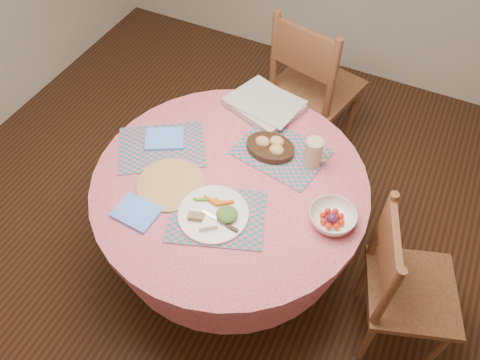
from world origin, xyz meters
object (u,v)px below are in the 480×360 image
(bread_bowl, at_px, (271,147))
(chair_right, at_px, (402,285))
(chair_back, at_px, (312,85))
(fruit_bowl, at_px, (332,218))
(dining_table, at_px, (231,206))
(latte_mug, at_px, (314,153))
(wicker_trivet, at_px, (171,185))
(dinner_plate, at_px, (214,214))

(bread_bowl, bearing_deg, chair_right, -17.30)
(chair_right, bearing_deg, chair_back, 19.82)
(chair_right, distance_m, fruit_bowl, 0.49)
(dining_table, distance_m, chair_back, 1.03)
(dining_table, xyz_separation_m, latte_mug, (0.29, 0.25, 0.27))
(wicker_trivet, distance_m, fruit_bowl, 0.71)
(dinner_plate, xyz_separation_m, fruit_bowl, (0.45, 0.19, 0.01))
(dining_table, bearing_deg, chair_right, 0.28)
(wicker_trivet, relative_size, bread_bowl, 1.30)
(wicker_trivet, relative_size, latte_mug, 2.08)
(latte_mug, relative_size, fruit_bowl, 0.66)
(chair_right, height_order, fruit_bowl, chair_right)
(chair_back, distance_m, dinner_plate, 1.26)
(latte_mug, bearing_deg, chair_right, -23.78)
(dining_table, height_order, latte_mug, latte_mug)
(wicker_trivet, height_order, dinner_plate, dinner_plate)
(latte_mug, bearing_deg, dinner_plate, -120.09)
(wicker_trivet, xyz_separation_m, bread_bowl, (0.31, 0.38, 0.03))
(chair_right, height_order, bread_bowl, chair_right)
(bread_bowl, bearing_deg, dinner_plate, -97.82)
(dinner_plate, height_order, latte_mug, latte_mug)
(chair_back, xyz_separation_m, fruit_bowl, (0.45, -1.05, 0.25))
(wicker_trivet, bearing_deg, bread_bowl, 50.49)
(dining_table, xyz_separation_m, dinner_plate, (0.03, -0.21, 0.22))
(chair_right, height_order, wicker_trivet, chair_right)
(dinner_plate, relative_size, bread_bowl, 1.29)
(chair_right, distance_m, wicker_trivet, 1.12)
(chair_back, bearing_deg, bread_bowl, 107.99)
(chair_right, xyz_separation_m, chair_back, (-0.82, 1.03, 0.06))
(dining_table, distance_m, wicker_trivet, 0.33)
(dinner_plate, bearing_deg, dining_table, 98.41)
(chair_back, distance_m, fruit_bowl, 1.17)
(dining_table, bearing_deg, dinner_plate, -81.59)
(dinner_plate, height_order, bread_bowl, bread_bowl)
(dining_table, relative_size, chair_right, 1.39)
(wicker_trivet, bearing_deg, fruit_bowl, 10.25)
(fruit_bowl, bearing_deg, dinner_plate, -156.71)
(chair_right, height_order, latte_mug, latte_mug)
(wicker_trivet, distance_m, latte_mug, 0.65)
(chair_right, relative_size, chair_back, 0.88)
(dining_table, bearing_deg, bread_bowl, 69.11)
(fruit_bowl, bearing_deg, dining_table, 178.46)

